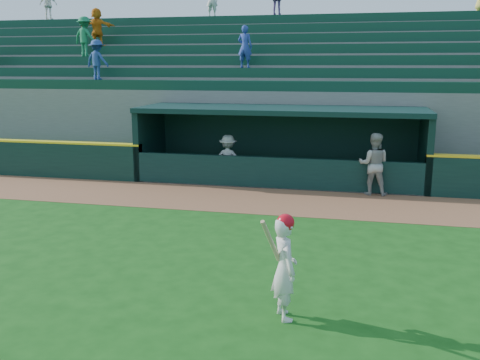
% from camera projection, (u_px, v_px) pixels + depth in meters
% --- Properties ---
extents(ground, '(120.00, 120.00, 0.00)m').
position_uv_depth(ground, '(222.00, 260.00, 10.69)').
color(ground, '#144812').
rests_on(ground, ground).
extents(warning_track, '(40.00, 3.00, 0.01)m').
position_uv_depth(warning_track, '(265.00, 200.00, 15.36)').
color(warning_track, brown).
rests_on(warning_track, ground).
extents(dugout_player_front, '(0.94, 0.75, 1.86)m').
position_uv_depth(dugout_player_front, '(374.00, 164.00, 15.91)').
color(dugout_player_front, '#9F9F9A').
rests_on(dugout_player_front, ground).
extents(dugout_player_inside, '(1.03, 0.60, 1.59)m').
position_uv_depth(dugout_player_inside, '(228.00, 159.00, 17.56)').
color(dugout_player_inside, '#A8A8A3').
rests_on(dugout_player_inside, ground).
extents(dugout, '(9.40, 2.80, 2.46)m').
position_uv_depth(dugout, '(282.00, 140.00, 18.04)').
color(dugout, slate).
rests_on(dugout, ground).
extents(stands, '(34.50, 6.31, 7.60)m').
position_uv_depth(stands, '(298.00, 100.00, 22.17)').
color(stands, slate).
rests_on(stands, ground).
extents(batter_at_plate, '(0.61, 0.81, 1.67)m').
position_uv_depth(batter_at_plate, '(285.00, 266.00, 8.08)').
color(batter_at_plate, silver).
rests_on(batter_at_plate, ground).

